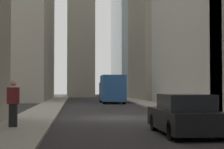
% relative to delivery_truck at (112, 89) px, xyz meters
% --- Properties ---
extents(ground_plane, '(135.00, 135.00, 0.00)m').
position_rel_delivery_truck_xyz_m(ground_plane, '(-19.01, 1.40, -1.46)').
color(ground_plane, '#302D30').
extents(sidewalk_right, '(90.00, 2.20, 0.14)m').
position_rel_delivery_truck_xyz_m(sidewalk_right, '(-19.01, 5.90, -1.39)').
color(sidewalk_right, '#A8A399').
rests_on(sidewalk_right, ground_plane).
extents(sidewalk_left, '(90.00, 2.20, 0.14)m').
position_rel_delivery_truck_xyz_m(sidewalk_left, '(-19.01, -3.10, -1.39)').
color(sidewalk_left, '#A8A399').
rests_on(sidewalk_left, ground_plane).
extents(building_right_far, '(19.52, 10.50, 22.62)m').
position_rel_delivery_truck_xyz_m(building_right_far, '(9.72, 11.99, 9.86)').
color(building_right_far, '#A8A091').
rests_on(building_right_far, ground_plane).
extents(delivery_truck, '(6.46, 2.25, 2.84)m').
position_rel_delivery_truck_xyz_m(delivery_truck, '(0.00, 0.00, 0.00)').
color(delivery_truck, '#285699').
rests_on(delivery_truck, ground_plane).
extents(sedan_black, '(4.30, 1.78, 1.42)m').
position_rel_delivery_truck_xyz_m(sedan_black, '(-26.50, 0.00, -0.80)').
color(sedan_black, black).
rests_on(sedan_black, ground_plane).
extents(pedestrian, '(0.26, 0.44, 1.77)m').
position_rel_delivery_truck_xyz_m(pedestrian, '(-24.64, 6.17, -0.35)').
color(pedestrian, black).
rests_on(pedestrian, sidewalk_right).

